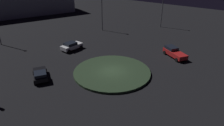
{
  "coord_description": "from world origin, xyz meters",
  "views": [
    {
      "loc": [
        20.08,
        15.81,
        13.94
      ],
      "look_at": [
        0.0,
        0.0,
        1.57
      ],
      "focal_mm": 32.14,
      "sensor_mm": 36.0,
      "label": 1
    }
  ],
  "objects_px": {
    "car_white": "(71,46)",
    "streetlamp_southwest": "(102,5)",
    "car_black": "(40,75)",
    "store_building": "(11,2)",
    "streetlamp_west": "(163,4)",
    "car_red": "(174,52)"
  },
  "relations": [
    {
      "from": "car_black",
      "to": "streetlamp_west",
      "type": "height_order",
      "value": "streetlamp_west"
    },
    {
      "from": "car_white",
      "to": "car_red",
      "type": "xyz_separation_m",
      "value": [
        -8.66,
        16.1,
        0.02
      ]
    },
    {
      "from": "streetlamp_southwest",
      "to": "streetlamp_west",
      "type": "bearing_deg",
      "value": 139.72
    },
    {
      "from": "streetlamp_southwest",
      "to": "store_building",
      "type": "bearing_deg",
      "value": -81.29
    },
    {
      "from": "car_white",
      "to": "streetlamp_west",
      "type": "relative_size",
      "value": 0.44
    },
    {
      "from": "car_black",
      "to": "store_building",
      "type": "relative_size",
      "value": 0.11
    },
    {
      "from": "car_black",
      "to": "store_building",
      "type": "distance_m",
      "value": 44.74
    },
    {
      "from": "car_red",
      "to": "car_black",
      "type": "distance_m",
      "value": 21.66
    },
    {
      "from": "car_black",
      "to": "streetlamp_west",
      "type": "xyz_separation_m",
      "value": [
        -34.31,
        1.12,
        4.91
      ]
    },
    {
      "from": "car_white",
      "to": "car_red",
      "type": "relative_size",
      "value": 0.83
    },
    {
      "from": "streetlamp_west",
      "to": "streetlamp_southwest",
      "type": "bearing_deg",
      "value": -40.28
    },
    {
      "from": "car_red",
      "to": "streetlamp_southwest",
      "type": "bearing_deg",
      "value": -161.68
    },
    {
      "from": "car_black",
      "to": "car_white",
      "type": "bearing_deg",
      "value": -33.78
    },
    {
      "from": "streetlamp_southwest",
      "to": "store_building",
      "type": "xyz_separation_m",
      "value": [
        4.94,
        -32.26,
        -1.74
      ]
    },
    {
      "from": "store_building",
      "to": "streetlamp_west",
      "type": "bearing_deg",
      "value": 129.58
    },
    {
      "from": "car_black",
      "to": "store_building",
      "type": "bearing_deg",
      "value": 6.33
    },
    {
      "from": "car_white",
      "to": "streetlamp_southwest",
      "type": "bearing_deg",
      "value": 18.59
    },
    {
      "from": "car_black",
      "to": "streetlamp_southwest",
      "type": "distance_m",
      "value": 24.99
    },
    {
      "from": "car_red",
      "to": "store_building",
      "type": "bearing_deg",
      "value": -148.65
    },
    {
      "from": "car_red",
      "to": "streetlamp_west",
      "type": "height_order",
      "value": "streetlamp_west"
    },
    {
      "from": "car_red",
      "to": "streetlamp_west",
      "type": "distance_m",
      "value": 19.39
    },
    {
      "from": "car_red",
      "to": "store_building",
      "type": "relative_size",
      "value": 0.13
    }
  ]
}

